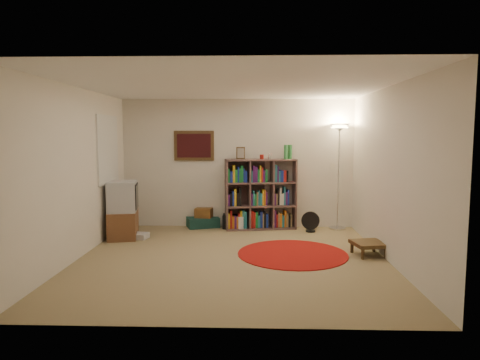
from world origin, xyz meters
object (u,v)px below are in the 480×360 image
object	(u,v)px
bookshelf	(259,195)
tv_stand	(123,211)
side_table	(369,244)
suitcase	(203,222)
floor_lamp	(339,142)
floor_fan	(310,222)

from	to	relation	value
bookshelf	tv_stand	bearing A→B (deg)	-170.31
bookshelf	side_table	size ratio (longest dim) A/B	3.02
bookshelf	tv_stand	xyz separation A→B (m)	(-2.41, -0.82, -0.17)
bookshelf	suitcase	bearing A→B (deg)	165.60
floor_lamp	side_table	size ratio (longest dim) A/B	3.77
tv_stand	side_table	world-z (taller)	tv_stand
floor_lamp	floor_fan	distance (m)	1.60
floor_fan	suitcase	xyz separation A→B (m)	(-2.06, 0.37, -0.10)
floor_lamp	suitcase	bearing A→B (deg)	177.86
tv_stand	suitcase	xyz separation A→B (m)	(1.30, 0.92, -0.38)
suitcase	floor_fan	bearing A→B (deg)	-29.54
bookshelf	suitcase	xyz separation A→B (m)	(-1.11, 0.10, -0.56)
floor_lamp	side_table	bearing A→B (deg)	-86.36
bookshelf	floor_lamp	distance (m)	1.82
suitcase	floor_lamp	bearing A→B (deg)	-21.46
bookshelf	tv_stand	distance (m)	2.55
bookshelf	suitcase	size ratio (longest dim) A/B	2.32
floor_lamp	bookshelf	bearing A→B (deg)	-179.86
floor_lamp	floor_fan	bearing A→B (deg)	-153.64
bookshelf	floor_fan	xyz separation A→B (m)	(0.95, -0.27, -0.46)
bookshelf	floor_fan	size ratio (longest dim) A/B	4.20
bookshelf	floor_fan	bearing A→B (deg)	-25.05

